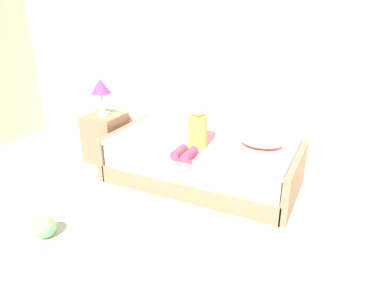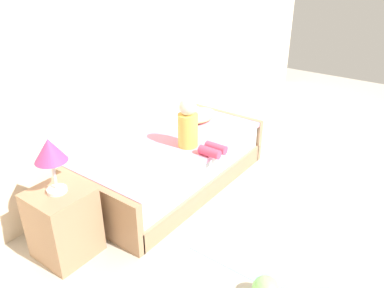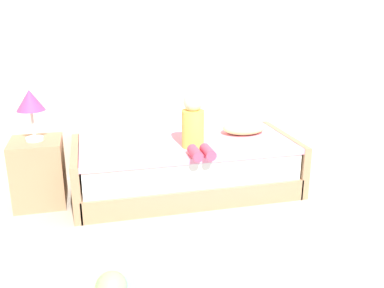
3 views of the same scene
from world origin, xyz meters
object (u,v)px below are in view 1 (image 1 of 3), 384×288
at_px(bed, 202,161).
at_px(child_figure, 195,130).
at_px(nightstand, 106,137).
at_px(toy_ball, 44,227).
at_px(pillow, 261,141).
at_px(table_lamp, 101,88).

xyz_separation_m(bed, child_figure, (0.03, -0.23, 0.46)).
bearing_deg(bed, nightstand, 178.65).
relative_size(child_figure, toy_ball, 2.58).
distance_m(bed, pillow, 0.71).
bearing_deg(child_figure, toy_ball, -123.32).
bearing_deg(toy_ball, table_lamp, 109.16).
bearing_deg(nightstand, toy_ball, -70.84).
relative_size(nightstand, table_lamp, 1.33).
bearing_deg(toy_ball, pillow, 48.12).
height_order(table_lamp, toy_ball, table_lamp).
distance_m(bed, nightstand, 1.35).
distance_m(nightstand, toy_ball, 1.64).
height_order(child_figure, pillow, child_figure).
xyz_separation_m(table_lamp, toy_ball, (0.53, -1.54, -0.84)).
xyz_separation_m(table_lamp, pillow, (1.98, 0.07, -0.37)).
xyz_separation_m(nightstand, child_figure, (1.38, -0.26, 0.40)).
xyz_separation_m(nightstand, toy_ball, (0.53, -1.54, -0.20)).
xyz_separation_m(nightstand, table_lamp, (0.00, 0.00, 0.64)).
distance_m(bed, toy_ball, 1.72).
distance_m(child_figure, pillow, 0.70).
relative_size(table_lamp, pillow, 1.02).
relative_size(pillow, toy_ball, 2.22).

